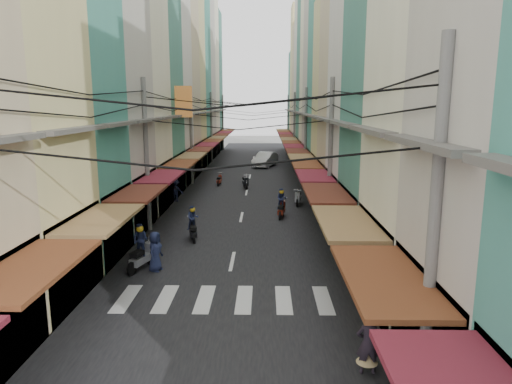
# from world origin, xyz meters

# --- Properties ---
(ground) EXTENTS (160.00, 160.00, 0.00)m
(ground) POSITION_xyz_m (0.00, 0.00, 0.00)
(ground) COLOR slate
(ground) RESTS_ON ground
(road) EXTENTS (10.00, 80.00, 0.02)m
(road) POSITION_xyz_m (0.00, 20.00, 0.01)
(road) COLOR black
(road) RESTS_ON ground
(sidewalk_left) EXTENTS (3.00, 80.00, 0.06)m
(sidewalk_left) POSITION_xyz_m (-6.50, 20.00, 0.03)
(sidewalk_left) COLOR gray
(sidewalk_left) RESTS_ON ground
(sidewalk_right) EXTENTS (3.00, 80.00, 0.06)m
(sidewalk_right) POSITION_xyz_m (6.50, 20.00, 0.03)
(sidewalk_right) COLOR gray
(sidewalk_right) RESTS_ON ground
(crosswalk) EXTENTS (7.55, 2.40, 0.01)m
(crosswalk) POSITION_xyz_m (-0.00, -6.00, 0.03)
(crosswalk) COLOR silver
(crosswalk) RESTS_ON ground
(building_row_left) EXTENTS (7.80, 67.67, 23.70)m
(building_row_left) POSITION_xyz_m (-7.92, 16.56, 9.78)
(building_row_left) COLOR silver
(building_row_left) RESTS_ON ground
(building_row_right) EXTENTS (7.80, 68.98, 22.59)m
(building_row_right) POSITION_xyz_m (7.92, 16.45, 9.41)
(building_row_right) COLOR teal
(building_row_right) RESTS_ON ground
(utility_poles) EXTENTS (10.20, 66.13, 8.20)m
(utility_poles) POSITION_xyz_m (0.00, 15.01, 6.59)
(utility_poles) COLOR slate
(utility_poles) RESTS_ON ground
(white_car) EXTENTS (6.03, 3.85, 1.98)m
(white_car) POSITION_xyz_m (1.48, 29.15, 0.00)
(white_car) COLOR white
(white_car) RESTS_ON ground
(bicycle) EXTENTS (1.54, 0.90, 1.00)m
(bicycle) POSITION_xyz_m (6.41, 1.97, 0.00)
(bicycle) COLOR black
(bicycle) RESTS_ON ground
(moving_scooters) EXTENTS (7.91, 22.09, 1.97)m
(moving_scooters) POSITION_xyz_m (-0.75, 4.93, 0.54)
(moving_scooters) COLOR black
(moving_scooters) RESTS_ON ground
(parked_scooters) EXTENTS (13.47, 12.50, 0.98)m
(parked_scooters) POSITION_xyz_m (3.78, -3.59, 0.48)
(parked_scooters) COLOR black
(parked_scooters) RESTS_ON ground
(pedestrians) EXTENTS (10.46, 21.43, 2.22)m
(pedestrians) POSITION_xyz_m (-3.34, 2.90, 1.02)
(pedestrians) COLOR #2B212D
(pedestrians) RESTS_ON ground
(market_umbrella) EXTENTS (2.26, 2.26, 2.38)m
(market_umbrella) POSITION_xyz_m (5.92, -5.69, 2.10)
(market_umbrella) COLOR #B2B2B7
(market_umbrella) RESTS_ON ground
(traffic_sign) EXTENTS (0.10, 0.66, 3.01)m
(traffic_sign) POSITION_xyz_m (4.78, -3.55, 2.21)
(traffic_sign) COLOR slate
(traffic_sign) RESTS_ON ground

